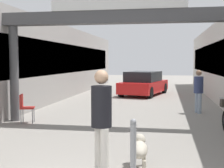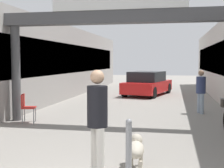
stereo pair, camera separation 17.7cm
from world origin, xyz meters
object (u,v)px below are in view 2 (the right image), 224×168
at_px(bollard_post_metal, 129,149).
at_px(parked_car_red, 147,84).
at_px(cafe_chair_red_nearer, 26,105).
at_px(pedestrian_carrying_crate, 201,89).
at_px(pedestrian_with_dog, 97,115).
at_px(dog_on_leash, 136,149).

relative_size(bollard_post_metal, parked_car_red, 0.23).
xyz_separation_m(bollard_post_metal, cafe_chair_red_nearer, (-3.77, 4.03, 0.04)).
distance_m(bollard_post_metal, cafe_chair_red_nearer, 5.52).
relative_size(bollard_post_metal, cafe_chair_red_nearer, 1.12).
height_order(pedestrian_carrying_crate, parked_car_red, pedestrian_carrying_crate).
height_order(bollard_post_metal, parked_car_red, parked_car_red).
distance_m(pedestrian_carrying_crate, parked_car_red, 6.30).
distance_m(pedestrian_with_dog, bollard_post_metal, 0.75).
height_order(pedestrian_carrying_crate, dog_on_leash, pedestrian_carrying_crate).
bearing_deg(bollard_post_metal, parked_car_red, 93.40).
height_order(pedestrian_carrying_crate, cafe_chair_red_nearer, pedestrian_carrying_crate).
distance_m(pedestrian_with_dog, cafe_chair_red_nearer, 5.10).
height_order(bollard_post_metal, cafe_chair_red_nearer, bollard_post_metal).
bearing_deg(bollard_post_metal, cafe_chair_red_nearer, 133.13).
bearing_deg(pedestrian_with_dog, cafe_chair_red_nearer, 129.56).
bearing_deg(bollard_post_metal, pedestrian_with_dog, 168.09).
bearing_deg(parked_car_red, dog_on_leash, -86.22).
relative_size(pedestrian_with_dog, dog_on_leash, 2.28).
bearing_deg(parked_car_red, cafe_chair_red_nearer, -109.27).
relative_size(pedestrian_carrying_crate, dog_on_leash, 2.05).
xyz_separation_m(pedestrian_with_dog, parked_car_red, (-0.21, 12.56, -0.37)).
bearing_deg(cafe_chair_red_nearer, pedestrian_carrying_crate, 27.49).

